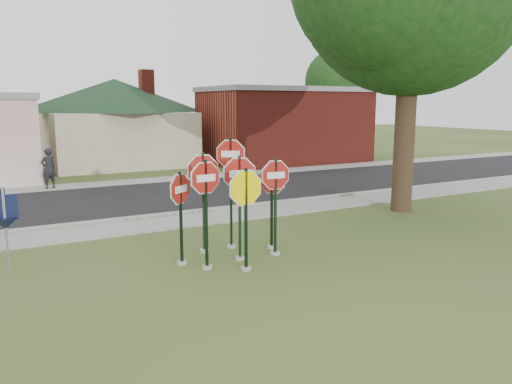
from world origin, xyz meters
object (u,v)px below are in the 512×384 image
stop_sign_yellow (246,205)px  pedestrian (48,168)px  stop_sign_center (240,193)px  stop_sign_left (206,200)px

stop_sign_yellow → pedestrian: stop_sign_yellow is taller
stop_sign_center → stop_sign_yellow: (-0.23, -0.75, -0.14)m
stop_sign_yellow → stop_sign_left: stop_sign_left is taller
stop_sign_center → stop_sign_yellow: bearing=-106.8°
stop_sign_center → pedestrian: 13.23m
stop_sign_yellow → pedestrian: (-2.58, 13.66, -0.56)m
pedestrian → stop_sign_left: bearing=74.0°
stop_sign_center → pedestrian: bearing=102.3°
stop_sign_center → stop_sign_left: (-0.96, -0.23, -0.04)m
stop_sign_yellow → pedestrian: 13.91m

